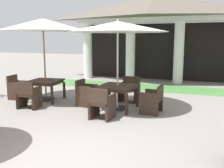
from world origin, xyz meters
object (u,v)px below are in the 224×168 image
object	(u,v)px
patio_table_near_foreground	(46,83)
patio_table_mid_right	(117,88)
patio_umbrella_mid_right	(118,27)
patio_chair_near_foreground_west	(18,88)
patio_chair_mid_right_south	(102,104)
terracotta_urn	(127,88)
patio_umbrella_near_foreground	(43,25)
patio_chair_mid_right_west	(86,93)
patio_chair_near_foreground_south	(28,95)
patio_chair_mid_right_north	(130,89)
patio_chair_mid_right_east	(153,99)

from	to	relation	value
patio_table_near_foreground	patio_table_mid_right	distance (m)	2.71
patio_table_near_foreground	patio_umbrella_mid_right	xyz separation A→B (m)	(2.70, -0.21, 1.83)
patio_table_near_foreground	patio_chair_near_foreground_west	bearing A→B (deg)	-173.86
patio_table_near_foreground	patio_chair_mid_right_south	distance (m)	2.95
patio_table_near_foreground	patio_umbrella_mid_right	bearing A→B (deg)	-4.50
patio_chair_near_foreground_west	patio_umbrella_mid_right	size ratio (longest dim) A/B	0.28
patio_umbrella_mid_right	terracotta_urn	distance (m)	3.44
patio_umbrella_mid_right	patio_umbrella_near_foreground	bearing A→B (deg)	175.50
patio_chair_mid_right_south	patio_chair_mid_right_west	world-z (taller)	patio_chair_mid_right_south
patio_chair_near_foreground_south	patio_umbrella_mid_right	size ratio (longest dim) A/B	0.28
patio_chair_near_foreground_west	patio_chair_mid_right_west	distance (m)	2.70
patio_chair_mid_right_west	patio_table_near_foreground	bearing A→B (deg)	-92.03
patio_umbrella_near_foreground	patio_chair_mid_right_north	world-z (taller)	patio_umbrella_near_foreground
patio_chair_near_foreground_west	patio_chair_mid_right_east	distance (m)	4.88
terracotta_urn	patio_table_near_foreground	bearing A→B (deg)	-133.72
patio_table_near_foreground	patio_chair_mid_right_east	world-z (taller)	patio_chair_mid_right_east
patio_umbrella_near_foreground	terracotta_urn	size ratio (longest dim) A/B	6.94
patio_umbrella_mid_right	patio_chair_mid_right_south	bearing A→B (deg)	-93.29
patio_chair_near_foreground_west	patio_table_mid_right	xyz separation A→B (m)	(3.79, -0.10, 0.25)
patio_table_near_foreground	terracotta_urn	xyz separation A→B (m)	(2.22, 2.32, -0.45)
patio_umbrella_mid_right	patio_chair_mid_right_north	size ratio (longest dim) A/B	3.53
patio_umbrella_near_foreground	patio_chair_near_foreground_west	size ratio (longest dim) A/B	3.46
patio_table_near_foreground	terracotta_urn	size ratio (longest dim) A/B	2.65
patio_chair_near_foreground_south	patio_chair_mid_right_south	bearing A→B (deg)	-11.14
patio_chair_near_foreground_west	patio_chair_mid_right_south	xyz separation A→B (m)	(3.73, -1.19, 0.02)
patio_chair_near_foreground_south	patio_chair_mid_right_west	xyz separation A→B (m)	(1.50, 0.93, -0.01)
patio_chair_mid_right_west	patio_chair_near_foreground_south	bearing A→B (deg)	-54.82
patio_chair_mid_right_east	terracotta_urn	xyz separation A→B (m)	(-1.57, 2.59, -0.23)
patio_chair_near_foreground_west	patio_chair_mid_right_south	distance (m)	3.91
patio_umbrella_near_foreground	patio_chair_mid_right_west	xyz separation A→B (m)	(1.61, -0.15, -2.16)
patio_umbrella_mid_right	patio_table_mid_right	bearing A→B (deg)	90.90
patio_umbrella_near_foreground	terracotta_urn	world-z (taller)	patio_umbrella_near_foreground
patio_table_near_foreground	patio_chair_mid_right_south	bearing A→B (deg)	-26.27
patio_chair_mid_right_south	patio_chair_mid_right_north	world-z (taller)	patio_chair_mid_right_south
patio_chair_mid_right_south	patio_chair_mid_right_north	size ratio (longest dim) A/B	1.03
patio_chair_near_foreground_south	patio_chair_mid_right_east	bearing A→B (deg)	6.24
patio_chair_near_foreground_west	terracotta_urn	world-z (taller)	patio_chair_near_foreground_west
patio_chair_mid_right_east	patio_chair_mid_right_south	xyz separation A→B (m)	(-1.15, -1.03, 0.01)
patio_chair_near_foreground_south	terracotta_urn	xyz separation A→B (m)	(2.10, 3.40, -0.24)
patio_umbrella_near_foreground	patio_chair_mid_right_south	bearing A→B (deg)	-26.27
patio_chair_mid_right_west	terracotta_urn	size ratio (longest dim) A/B	1.97
patio_chair_near_foreground_west	patio_umbrella_mid_right	world-z (taller)	patio_umbrella_mid_right
patio_chair_near_foreground_west	patio_chair_mid_right_south	bearing A→B (deg)	66.21
patio_chair_near_foreground_south	patio_chair_mid_right_south	world-z (taller)	patio_chair_mid_right_south
patio_umbrella_near_foreground	patio_table_mid_right	xyz separation A→B (m)	(2.70, -0.21, -1.93)
patio_chair_near_foreground_south	patio_chair_mid_right_north	xyz separation A→B (m)	(2.65, 1.96, -0.00)
patio_chair_mid_right_east	patio_umbrella_mid_right	bearing A→B (deg)	90.00
patio_table_mid_right	terracotta_urn	distance (m)	2.62
patio_table_near_foreground	patio_chair_mid_right_north	size ratio (longest dim) A/B	1.33
patio_umbrella_mid_right	patio_chair_mid_right_east	distance (m)	2.32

